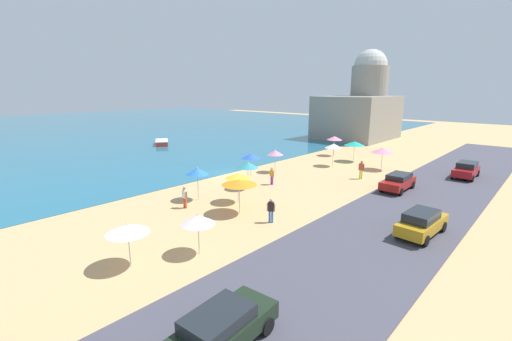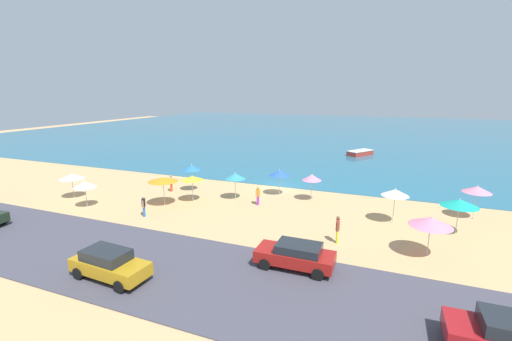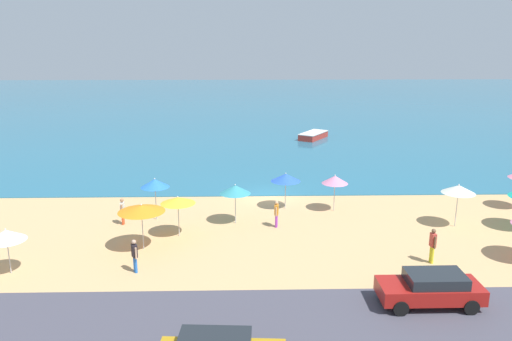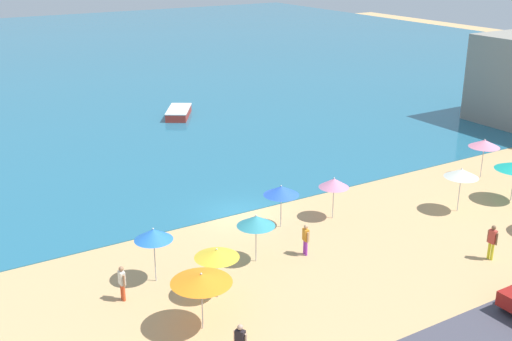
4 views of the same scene
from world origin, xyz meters
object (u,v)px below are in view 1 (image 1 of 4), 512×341
Objects in this scene: bather_3 at (361,169)px; parked_car_3 at (398,181)px; beach_umbrella_7 at (197,171)px; beach_umbrella_2 at (275,153)px; beach_umbrella_8 at (198,219)px; bather_1 at (185,196)px; beach_umbrella_4 at (355,143)px; beach_umbrella_0 at (127,229)px; beach_umbrella_3 at (251,156)px; skiff_nearshore at (162,142)px; beach_umbrella_9 at (238,176)px; parked_car_1 at (466,170)px; bather_2 at (272,175)px; bather_0 at (271,209)px; beach_umbrella_6 at (334,138)px; beach_umbrella_5 at (239,182)px; parked_car_0 at (222,328)px; harbor_fortress at (362,107)px; beach_umbrella_1 at (248,165)px; parked_car_2 at (422,222)px; beach_umbrella_11 at (334,146)px; beach_umbrella_10 at (383,150)px.

bather_3 is 0.43× the size of parked_car_3.
beach_umbrella_7 is 0.63× the size of parked_car_3.
beach_umbrella_2 reaches higher than beach_umbrella_8.
beach_umbrella_2 reaches higher than bather_1.
beach_umbrella_2 is at bearing 161.59° from beach_umbrella_4.
beach_umbrella_3 is at bearing 24.45° from beach_umbrella_0.
skiff_nearshore is (2.02, 24.64, -1.70)m from beach_umbrella_2.
beach_umbrella_9 is 23.45m from parked_car_1.
beach_umbrella_3 is 0.58× the size of parked_car_1.
beach_umbrella_8 reaches higher than bather_2.
beach_umbrella_2 is 1.47× the size of bather_0.
bather_3 is at bearing -137.82° from beach_umbrella_6.
beach_umbrella_5 reaches higher than beach_umbrella_3.
beach_umbrella_6 is (15.64, -0.46, 0.21)m from beach_umbrella_3.
beach_umbrella_0 is at bearing 170.72° from bather_0.
parked_car_1 reaches higher than parked_car_0.
beach_umbrella_3 reaches higher than bather_0.
beach_umbrella_0 is 0.88× the size of beach_umbrella_6.
beach_umbrella_0 is at bearing -166.10° from harbor_fortress.
beach_umbrella_1 is 12.54m from beach_umbrella_8.
beach_umbrella_1 is at bearing 175.20° from beach_umbrella_4.
beach_umbrella_3 is at bearing 38.67° from beach_umbrella_5.
beach_umbrella_1 is 3.76m from beach_umbrella_9.
parked_car_1 reaches higher than parked_car_2.
beach_umbrella_3 reaches higher than parked_car_1.
bather_0 is at bearing -88.27° from beach_umbrella_7.
bather_0 is 0.39× the size of parked_car_0.
beach_umbrella_0 is at bearing -159.88° from beach_umbrella_1.
beach_umbrella_8 is 19.38m from parked_car_3.
bather_3 is at bearing -34.73° from bather_2.
bather_2 is at bearing 145.27° from bather_3.
beach_umbrella_9 is (-6.46, -4.69, 0.00)m from beach_umbrella_3.
beach_umbrella_9 is at bearing -112.03° from skiff_nearshore.
beach_umbrella_11 reaches higher than beach_umbrella_1.
beach_umbrella_9 is 14.13m from parked_car_3.
beach_umbrella_5 is 3.09m from bather_0.
beach_umbrella_5 is (-4.87, -3.80, 0.13)m from beach_umbrella_1.
beach_umbrella_4 is 24.13m from bather_1.
beach_umbrella_4 is at bearing 19.37° from parked_car_0.
beach_umbrella_7 is 1.13× the size of beach_umbrella_9.
beach_umbrella_9 is at bearing 31.30° from beach_umbrella_8.
bather_2 is 0.38× the size of parked_car_0.
parked_car_2 is (-17.51, -13.17, -1.36)m from beach_umbrella_4.
parked_car_1 is 0.90× the size of skiff_nearshore.
bather_3 is (-8.98, -8.14, -1.31)m from beach_umbrella_6.
beach_umbrella_8 is at bearing -153.11° from beach_umbrella_2.
bather_0 is at bearing -177.69° from beach_umbrella_10.
beach_umbrella_1 reaches higher than beach_umbrella_2.
parked_car_2 is (14.29, -1.99, 0.02)m from parked_car_0.
beach_umbrella_3 is at bearing 35.93° from beach_umbrella_9.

